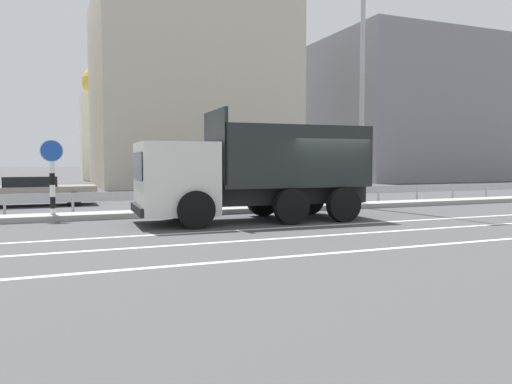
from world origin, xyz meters
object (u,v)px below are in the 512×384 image
object	(u,v)px
median_road_sign	(52,179)
church_tower	(100,125)
dump_truck	(227,181)
parked_car_4	(195,185)
street_lamp_1	(365,80)
parked_car_3	(34,190)

from	to	relation	value
median_road_sign	church_tower	world-z (taller)	church_tower
dump_truck	parked_car_4	world-z (taller)	dump_truck
street_lamp_1	parked_car_4	world-z (taller)	street_lamp_1
median_road_sign	church_tower	xyz separation A→B (m)	(4.42, 33.74, 4.04)
dump_truck	parked_car_3	xyz separation A→B (m)	(-5.57, 8.13, -0.59)
street_lamp_1	parked_car_3	xyz separation A→B (m)	(-11.90, 6.00, -4.29)
parked_car_3	church_tower	bearing A→B (deg)	169.09
median_road_sign	parked_car_3	world-z (taller)	median_road_sign
dump_truck	church_tower	bearing A→B (deg)	2.92
dump_truck	parked_car_3	bearing A→B (deg)	36.63
parked_car_3	church_tower	world-z (taller)	church_tower
parked_car_3	parked_car_4	distance (m)	6.70
parked_car_3	parked_car_4	bearing A→B (deg)	86.73
dump_truck	street_lamp_1	distance (m)	7.64
parked_car_4	church_tower	xyz separation A→B (m)	(-1.57, 28.39, 4.58)
parked_car_3	church_tower	xyz separation A→B (m)	(5.13, 28.07, 4.69)
dump_truck	median_road_sign	world-z (taller)	dump_truck
dump_truck	parked_car_4	size ratio (longest dim) A/B	1.52
median_road_sign	street_lamp_1	world-z (taller)	street_lamp_1
street_lamp_1	church_tower	size ratio (longest dim) A/B	0.75
dump_truck	church_tower	distance (m)	36.43
median_road_sign	church_tower	bearing A→B (deg)	82.53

